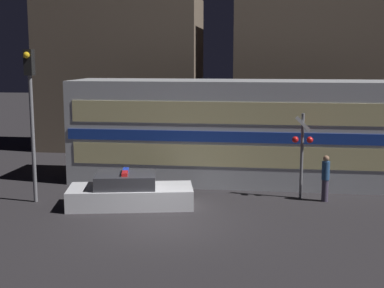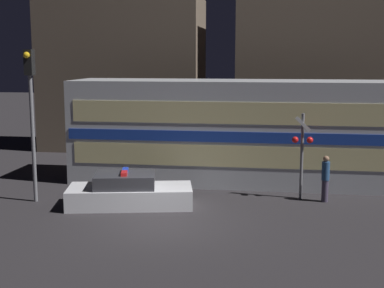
{
  "view_description": "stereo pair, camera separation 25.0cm",
  "coord_description": "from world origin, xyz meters",
  "px_view_note": "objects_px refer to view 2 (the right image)",
  "views": [
    {
      "loc": [
        3.09,
        -16.01,
        5.2
      ],
      "look_at": [
        0.34,
        4.02,
        1.92
      ],
      "focal_mm": 50.0,
      "sensor_mm": 36.0,
      "label": 1
    },
    {
      "loc": [
        3.34,
        -15.98,
        5.2
      ],
      "look_at": [
        0.34,
        4.02,
        1.92
      ],
      "focal_mm": 50.0,
      "sensor_mm": 36.0,
      "label": 2
    }
  ],
  "objects_px": {
    "police_car": "(129,193)",
    "traffic_light_corner": "(31,100)",
    "crossing_signal_near": "(302,149)",
    "train": "(244,132)",
    "pedestrian": "(325,178)"
  },
  "relations": [
    {
      "from": "pedestrian",
      "to": "train",
      "type": "bearing_deg",
      "value": 138.37
    },
    {
      "from": "crossing_signal_near",
      "to": "train",
      "type": "bearing_deg",
      "value": 132.32
    },
    {
      "from": "police_car",
      "to": "traffic_light_corner",
      "type": "distance_m",
      "value": 4.8
    },
    {
      "from": "pedestrian",
      "to": "traffic_light_corner",
      "type": "height_order",
      "value": "traffic_light_corner"
    },
    {
      "from": "train",
      "to": "police_car",
      "type": "xyz_separation_m",
      "value": [
        -3.81,
        -4.35,
        -1.65
      ]
    },
    {
      "from": "police_car",
      "to": "traffic_light_corner",
      "type": "height_order",
      "value": "traffic_light_corner"
    },
    {
      "from": "train",
      "to": "crossing_signal_near",
      "type": "relative_size",
      "value": 4.52
    },
    {
      "from": "police_car",
      "to": "crossing_signal_near",
      "type": "relative_size",
      "value": 1.45
    },
    {
      "from": "pedestrian",
      "to": "traffic_light_corner",
      "type": "distance_m",
      "value": 10.94
    },
    {
      "from": "police_car",
      "to": "traffic_light_corner",
      "type": "relative_size",
      "value": 0.84
    },
    {
      "from": "train",
      "to": "traffic_light_corner",
      "type": "xyz_separation_m",
      "value": [
        -7.36,
        -4.27,
        1.58
      ]
    },
    {
      "from": "train",
      "to": "traffic_light_corner",
      "type": "bearing_deg",
      "value": -149.87
    },
    {
      "from": "police_car",
      "to": "traffic_light_corner",
      "type": "xyz_separation_m",
      "value": [
        -3.55,
        0.08,
        3.23
      ]
    },
    {
      "from": "pedestrian",
      "to": "crossing_signal_near",
      "type": "height_order",
      "value": "crossing_signal_near"
    },
    {
      "from": "crossing_signal_near",
      "to": "traffic_light_corner",
      "type": "distance_m",
      "value": 9.95
    }
  ]
}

